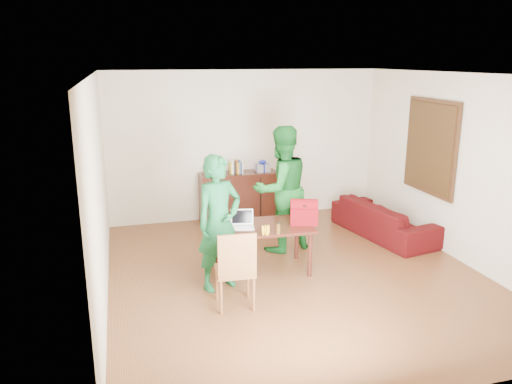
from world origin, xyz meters
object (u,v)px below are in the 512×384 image
object	(u,v)px
person_near	(219,223)
laptop	(242,225)
bottle	(278,228)
table	(260,231)
sofa	(383,219)
red_bag	(304,214)
chair	(235,284)
person_far	(281,189)

from	to	relation	value
person_near	laptop	xyz separation A→B (m)	(0.39, 0.34, -0.17)
person_near	bottle	bearing A→B (deg)	-24.58
table	sofa	size ratio (longest dim) A/B	0.75
bottle	red_bag	xyz separation A→B (m)	(0.48, 0.32, 0.06)
table	red_bag	distance (m)	0.65
chair	red_bag	xyz separation A→B (m)	(1.18, 0.86, 0.52)
laptop	chair	bearing A→B (deg)	-97.68
bottle	person_far	bearing A→B (deg)	70.14
red_bag	sofa	xyz separation A→B (m)	(1.78, 0.92, -0.52)
table	bottle	size ratio (longest dim) A/B	9.04
person_near	laptop	size ratio (longest dim) A/B	5.02
table	laptop	size ratio (longest dim) A/B	4.19
person_near	person_far	xyz separation A→B (m)	(1.17, 1.07, 0.09)
person_near	laptop	world-z (taller)	person_near
chair	person_near	bearing A→B (deg)	100.62
chair	person_far	distance (m)	2.10
table	red_bag	size ratio (longest dim) A/B	3.89
table	person_near	distance (m)	0.79
chair	sofa	xyz separation A→B (m)	(2.96, 1.77, -0.00)
table	sofa	xyz separation A→B (m)	(2.39, 0.84, -0.30)
chair	person_far	size ratio (longest dim) A/B	0.51
table	person_far	size ratio (longest dim) A/B	0.76
laptop	bottle	distance (m)	0.54
table	red_bag	world-z (taller)	red_bag
person_near	sofa	size ratio (longest dim) A/B	0.90
chair	person_near	size ratio (longest dim) A/B	0.56
table	person_near	size ratio (longest dim) A/B	0.84
chair	sofa	size ratio (longest dim) A/B	0.50
person_near	red_bag	size ratio (longest dim) A/B	4.66
person_near	red_bag	world-z (taller)	person_near
chair	person_near	world-z (taller)	person_near
person_far	laptop	size ratio (longest dim) A/B	5.54
chair	laptop	bearing A→B (deg)	74.75
red_bag	sofa	bearing A→B (deg)	45.17
person_far	red_bag	bearing A→B (deg)	80.66
table	red_bag	xyz separation A→B (m)	(0.61, -0.08, 0.22)
person_near	sofa	bearing A→B (deg)	-0.31
person_near	red_bag	xyz separation A→B (m)	(1.25, 0.28, -0.07)
person_near	person_far	bearing A→B (deg)	20.38
chair	laptop	xyz separation A→B (m)	(0.32, 0.91, 0.42)
person_near	sofa	distance (m)	3.31
person_near	person_far	size ratio (longest dim) A/B	0.91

